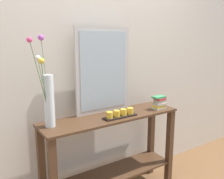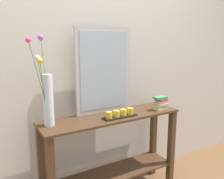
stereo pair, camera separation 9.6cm
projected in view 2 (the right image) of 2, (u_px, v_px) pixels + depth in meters
The scene contains 6 objects.
wall_back at pixel (96, 56), 2.30m from camera, with size 6.40×0.08×2.70m, color beige.
console_table at pixel (112, 148), 2.23m from camera, with size 1.31×0.35×0.83m.
mirror_leaning at pixel (104, 70), 2.20m from camera, with size 0.56×0.03×0.79m.
tall_vase_left at pixel (47, 95), 1.86m from camera, with size 0.19×0.18×0.71m.
candle_tray at pixel (120, 114), 2.11m from camera, with size 0.32×0.09×0.07m.
book_stack at pixel (161, 103), 2.34m from camera, with size 0.13×0.10×0.13m.
Camera 2 is at (-1.07, -1.77, 1.50)m, focal length 38.52 mm.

